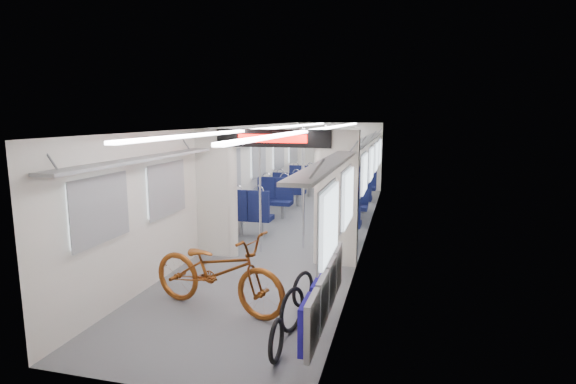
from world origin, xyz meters
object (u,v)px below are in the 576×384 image
(bike_hoop_b, at_px, (292,312))
(seat_bay_near_left, at_px, (263,203))
(flip_bench, at_px, (324,292))
(stanchion_near_left, at_px, (260,192))
(seat_bay_far_left, at_px, (296,183))
(bike_hoop_c, at_px, (303,291))
(seat_bay_near_right, at_px, (344,208))
(bike_hoop_a, at_px, (276,343))
(stanchion_far_right, at_px, (325,171))
(seat_bay_far_right, at_px, (357,187))
(stanchion_far_left, at_px, (302,170))
(stanchion_near_right, at_px, (303,189))
(bicycle, at_px, (218,271))

(bike_hoop_b, height_order, seat_bay_near_left, seat_bay_near_left)
(flip_bench, bearing_deg, stanchion_near_left, 119.73)
(seat_bay_near_left, xyz_separation_m, seat_bay_far_left, (-0.00, 3.27, -0.02))
(bike_hoop_b, bearing_deg, bike_hoop_c, 92.48)
(seat_bay_near_right, bearing_deg, seat_bay_far_left, 119.05)
(bike_hoop_a, xyz_separation_m, stanchion_near_left, (-1.34, 3.61, 0.94))
(bike_hoop_b, height_order, stanchion_far_right, stanchion_far_right)
(seat_bay_near_left, bearing_deg, seat_bay_near_right, -2.82)
(seat_bay_far_left, xyz_separation_m, stanchion_far_right, (1.20, -1.89, 0.62))
(seat_bay_near_right, relative_size, seat_bay_far_left, 1.05)
(stanchion_far_right, bearing_deg, bike_hoop_c, -83.18)
(bike_hoop_b, bearing_deg, seat_bay_near_right, 90.24)
(flip_bench, bearing_deg, seat_bay_far_right, 93.07)
(seat_bay_far_right, bearing_deg, stanchion_near_left, -105.38)
(flip_bench, xyz_separation_m, seat_bay_far_right, (-0.42, 7.81, -0.02))
(bike_hoop_b, xyz_separation_m, stanchion_far_right, (-0.69, 6.22, 0.90))
(bike_hoop_a, relative_size, seat_bay_near_right, 0.23)
(seat_bay_near_right, height_order, stanchion_far_left, stanchion_far_left)
(bike_hoop_b, height_order, stanchion_near_right, stanchion_near_right)
(bike_hoop_a, xyz_separation_m, stanchion_far_left, (-1.30, 7.01, 0.94))
(seat_bay_far_left, height_order, stanchion_far_left, stanchion_far_left)
(bike_hoop_c, distance_m, seat_bay_far_left, 7.63)
(bike_hoop_b, bearing_deg, stanchion_near_right, 100.36)
(bike_hoop_c, bearing_deg, stanchion_near_left, 120.61)
(bike_hoop_b, distance_m, stanchion_far_right, 6.32)
(seat_bay_near_left, bearing_deg, stanchion_far_left, 68.35)
(stanchion_near_left, distance_m, stanchion_far_right, 3.37)
(bicycle, distance_m, stanchion_near_right, 3.10)
(bike_hoop_a, xyz_separation_m, seat_bay_near_right, (-0.02, 5.44, 0.33))
(bicycle, distance_m, bike_hoop_c, 1.16)
(stanchion_near_left, bearing_deg, seat_bay_near_left, 106.17)
(stanchion_far_right, bearing_deg, seat_bay_far_right, 65.46)
(stanchion_near_right, distance_m, stanchion_far_left, 3.04)
(stanchion_far_left, height_order, stanchion_far_right, same)
(bike_hoop_b, xyz_separation_m, stanchion_near_left, (-1.33, 2.92, 0.90))
(seat_bay_far_left, bearing_deg, bicycle, -84.13)
(bike_hoop_b, relative_size, stanchion_far_left, 0.24)
(seat_bay_far_right, distance_m, stanchion_near_right, 4.41)
(bike_hoop_a, relative_size, stanchion_far_right, 0.20)
(bike_hoop_c, height_order, stanchion_near_left, stanchion_near_left)
(seat_bay_near_right, xyz_separation_m, stanchion_near_left, (-1.31, -1.83, 0.61))
(stanchion_near_left, bearing_deg, bike_hoop_c, -59.39)
(bike_hoop_a, relative_size, bike_hoop_c, 0.96)
(bike_hoop_b, relative_size, seat_bay_far_left, 0.27)
(flip_bench, relative_size, seat_bay_far_right, 0.99)
(bicycle, height_order, bike_hoop_c, bicycle)
(seat_bay_near_left, relative_size, stanchion_near_right, 0.94)
(bicycle, relative_size, stanchion_near_right, 0.88)
(flip_bench, bearing_deg, bike_hoop_c, 117.33)
(seat_bay_far_left, bearing_deg, bike_hoop_a, -77.87)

